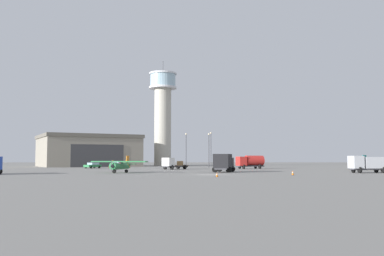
{
  "coord_description": "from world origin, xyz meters",
  "views": [
    {
      "loc": [
        -3.52,
        -62.49,
        2.35
      ],
      "look_at": [
        -2.25,
        21.86,
        8.36
      ],
      "focal_mm": 40.13,
      "sensor_mm": 36.0,
      "label": 1
    }
  ],
  "objects_px": {
    "airplane_green": "(120,165)",
    "traffic_cone_near_right": "(217,175)",
    "truck_box_black": "(224,162)",
    "truck_fuel_tanker_red": "(250,161)",
    "light_post_north": "(186,147)",
    "control_tower": "(163,112)",
    "car_green": "(93,165)",
    "truck_box_silver": "(369,163)",
    "light_post_west": "(211,146)",
    "traffic_cone_near_left": "(293,173)",
    "airplane_yellow": "(375,163)",
    "truck_flatbed_white": "(172,164)",
    "light_post_east": "(209,147)"
  },
  "relations": [
    {
      "from": "car_green",
      "to": "traffic_cone_near_right",
      "type": "height_order",
      "value": "car_green"
    },
    {
      "from": "control_tower",
      "to": "car_green",
      "type": "height_order",
      "value": "control_tower"
    },
    {
      "from": "light_post_north",
      "to": "traffic_cone_near_left",
      "type": "xyz_separation_m",
      "value": [
        14.97,
        -52.29,
        -5.02
      ]
    },
    {
      "from": "light_post_north",
      "to": "truck_fuel_tanker_red",
      "type": "bearing_deg",
      "value": -44.48
    },
    {
      "from": "truck_box_black",
      "to": "traffic_cone_near_left",
      "type": "xyz_separation_m",
      "value": [
        8.57,
        -13.37,
        -1.38
      ]
    },
    {
      "from": "car_green",
      "to": "airplane_yellow",
      "type": "bearing_deg",
      "value": 109.15
    },
    {
      "from": "truck_box_black",
      "to": "light_post_north",
      "type": "relative_size",
      "value": 0.77
    },
    {
      "from": "airplane_yellow",
      "to": "car_green",
      "type": "xyz_separation_m",
      "value": [
        -62.14,
        12.83,
        -0.69
      ]
    },
    {
      "from": "light_post_north",
      "to": "traffic_cone_near_right",
      "type": "height_order",
      "value": "light_post_north"
    },
    {
      "from": "traffic_cone_near_left",
      "to": "traffic_cone_near_right",
      "type": "distance_m",
      "value": 12.33
    },
    {
      "from": "truck_flatbed_white",
      "to": "car_green",
      "type": "relative_size",
      "value": 1.27
    },
    {
      "from": "airplane_green",
      "to": "traffic_cone_near_right",
      "type": "bearing_deg",
      "value": 58.15
    },
    {
      "from": "truck_box_silver",
      "to": "light_post_east",
      "type": "bearing_deg",
      "value": -65.85
    },
    {
      "from": "truck_flatbed_white",
      "to": "car_green",
      "type": "bearing_deg",
      "value": -72.43
    },
    {
      "from": "truck_flatbed_white",
      "to": "truck_box_black",
      "type": "bearing_deg",
      "value": 71.07
    },
    {
      "from": "airplane_green",
      "to": "truck_box_black",
      "type": "distance_m",
      "value": 17.53
    },
    {
      "from": "light_post_east",
      "to": "traffic_cone_near_left",
      "type": "xyz_separation_m",
      "value": [
        9.21,
        -47.83,
        -4.85
      ]
    },
    {
      "from": "traffic_cone_near_left",
      "to": "traffic_cone_near_right",
      "type": "bearing_deg",
      "value": -154.03
    },
    {
      "from": "truck_box_black",
      "to": "airplane_yellow",
      "type": "bearing_deg",
      "value": -49.4
    },
    {
      "from": "truck_fuel_tanker_red",
      "to": "truck_box_black",
      "type": "bearing_deg",
      "value": 53.7
    },
    {
      "from": "truck_box_silver",
      "to": "traffic_cone_near_right",
      "type": "relative_size",
      "value": 11.31
    },
    {
      "from": "truck_box_black",
      "to": "traffic_cone_near_right",
      "type": "distance_m",
      "value": 18.99
    },
    {
      "from": "truck_box_black",
      "to": "traffic_cone_near_right",
      "type": "relative_size",
      "value": 12.01
    },
    {
      "from": "car_green",
      "to": "light_post_north",
      "type": "distance_m",
      "value": 24.79
    },
    {
      "from": "car_green",
      "to": "light_post_west",
      "type": "height_order",
      "value": "light_post_west"
    },
    {
      "from": "traffic_cone_near_left",
      "to": "traffic_cone_near_right",
      "type": "xyz_separation_m",
      "value": [
        -11.08,
        -5.4,
        -0.05
      ]
    },
    {
      "from": "light_post_north",
      "to": "truck_box_silver",
      "type": "bearing_deg",
      "value": -55.13
    },
    {
      "from": "airplane_green",
      "to": "truck_box_silver",
      "type": "distance_m",
      "value": 40.75
    },
    {
      "from": "car_green",
      "to": "truck_flatbed_white",
      "type": "bearing_deg",
      "value": 93.51
    },
    {
      "from": "airplane_green",
      "to": "truck_box_black",
      "type": "bearing_deg",
      "value": 114.72
    },
    {
      "from": "airplane_green",
      "to": "truck_fuel_tanker_red",
      "type": "relative_size",
      "value": 1.44
    },
    {
      "from": "truck_flatbed_white",
      "to": "light_post_east",
      "type": "relative_size",
      "value": 0.67
    },
    {
      "from": "traffic_cone_near_left",
      "to": "truck_box_black",
      "type": "bearing_deg",
      "value": 122.67
    },
    {
      "from": "airplane_green",
      "to": "car_green",
      "type": "height_order",
      "value": "airplane_green"
    },
    {
      "from": "truck_fuel_tanker_red",
      "to": "light_post_north",
      "type": "relative_size",
      "value": 0.74
    },
    {
      "from": "control_tower",
      "to": "car_green",
      "type": "distance_m",
      "value": 42.02
    },
    {
      "from": "airplane_yellow",
      "to": "light_post_west",
      "type": "height_order",
      "value": "light_post_west"
    },
    {
      "from": "truck_box_black",
      "to": "light_post_north",
      "type": "xyz_separation_m",
      "value": [
        -6.4,
        38.92,
        3.63
      ]
    },
    {
      "from": "light_post_west",
      "to": "airplane_green",
      "type": "bearing_deg",
      "value": -110.91
    },
    {
      "from": "truck_box_silver",
      "to": "traffic_cone_near_left",
      "type": "relative_size",
      "value": 9.65
    },
    {
      "from": "traffic_cone_near_right",
      "to": "airplane_green",
      "type": "bearing_deg",
      "value": 132.95
    },
    {
      "from": "control_tower",
      "to": "car_green",
      "type": "relative_size",
      "value": 7.39
    },
    {
      "from": "control_tower",
      "to": "airplane_yellow",
      "type": "relative_size",
      "value": 3.49
    },
    {
      "from": "traffic_cone_near_right",
      "to": "airplane_yellow",
      "type": "bearing_deg",
      "value": 44.18
    },
    {
      "from": "truck_flatbed_white",
      "to": "truck_box_silver",
      "type": "bearing_deg",
      "value": 99.85
    },
    {
      "from": "truck_box_silver",
      "to": "light_post_west",
      "type": "bearing_deg",
      "value": -72.01
    },
    {
      "from": "truck_box_silver",
      "to": "car_green",
      "type": "bearing_deg",
      "value": -40.29
    },
    {
      "from": "airplane_yellow",
      "to": "traffic_cone_near_left",
      "type": "distance_m",
      "value": 38.69
    },
    {
      "from": "light_post_west",
      "to": "light_post_north",
      "type": "relative_size",
      "value": 1.06
    },
    {
      "from": "airplane_yellow",
      "to": "light_post_east",
      "type": "bearing_deg",
      "value": 123.08
    }
  ]
}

